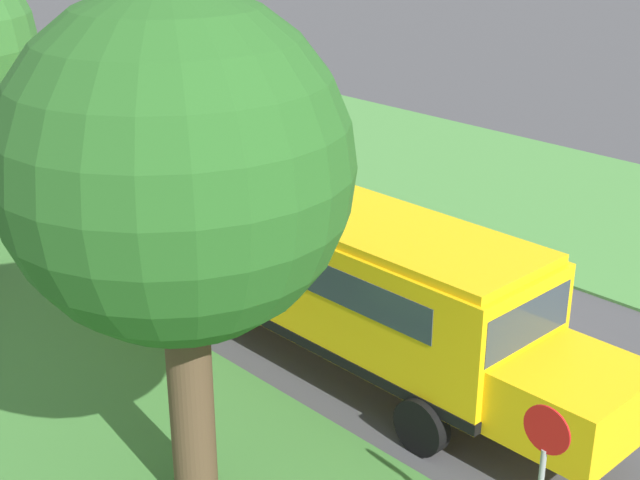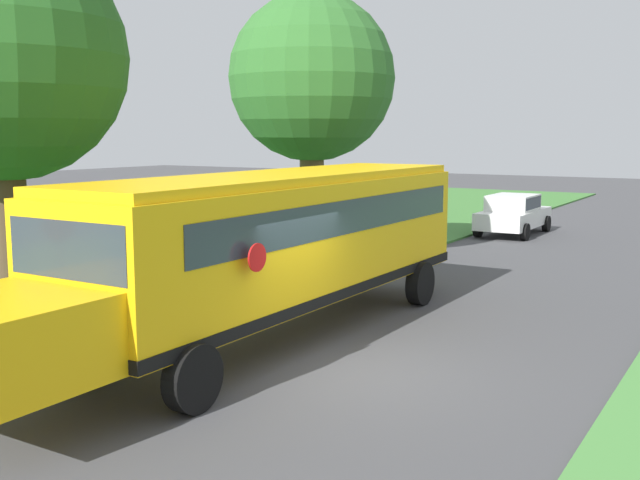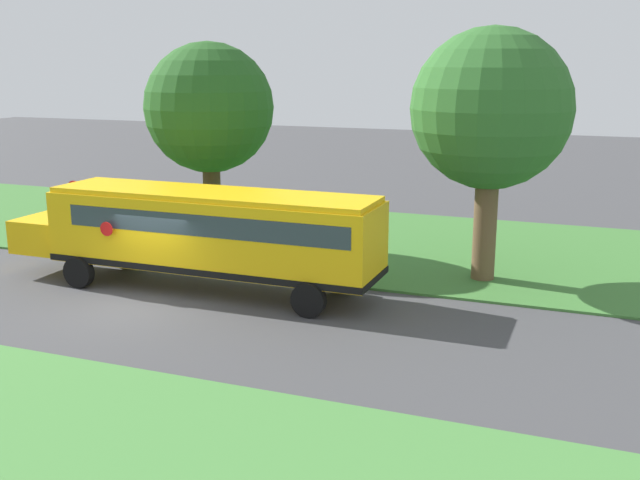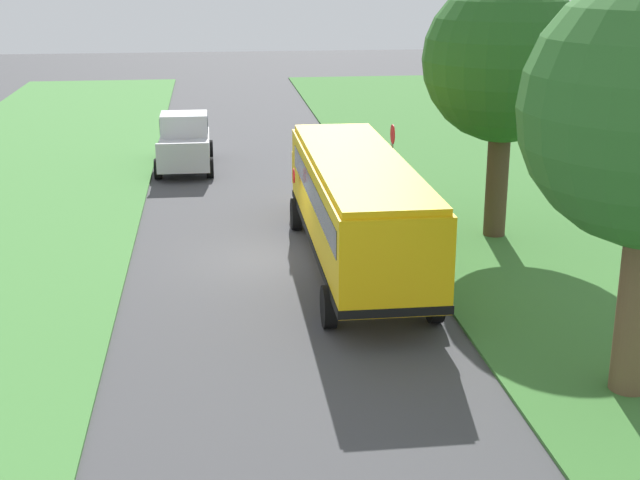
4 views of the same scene
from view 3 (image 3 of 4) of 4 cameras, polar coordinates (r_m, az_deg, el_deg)
name	(u,v)px [view 3 (image 3 of 4)]	position (r m, az deg, el deg)	size (l,w,h in m)	color
ground_plane	(136,306)	(22.74, -13.82, -4.93)	(120.00, 120.00, 0.00)	#424244
grass_verge	(277,234)	(31.11, -3.32, 0.46)	(12.00, 80.00, 0.08)	#3D7533
school_bus	(205,230)	(23.44, -8.76, 0.74)	(2.84, 12.42, 3.16)	yellow
oak_tree_beside_bus	(208,108)	(28.32, -8.56, 9.89)	(4.77, 4.77, 7.75)	#4C3826
oak_tree_roadside_mid	(491,109)	(24.07, 12.87, 9.73)	(5.05, 5.05, 8.11)	brown
stop_sign	(76,207)	(29.26, -18.12, 2.38)	(0.08, 0.68, 2.74)	gray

